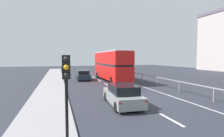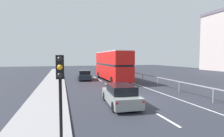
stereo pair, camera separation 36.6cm
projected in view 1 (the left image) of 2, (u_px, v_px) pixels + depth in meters
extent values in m
cube|color=#292B35|center=(135.00, 100.00, 13.57)|extent=(74.29, 120.00, 0.10)
cube|color=gray|center=(47.00, 106.00, 11.60)|extent=(2.94, 80.00, 0.14)
cube|color=silver|center=(170.00, 119.00, 9.27)|extent=(0.16, 2.19, 0.01)
cube|color=silver|center=(136.00, 101.00, 13.26)|extent=(0.16, 2.19, 0.01)
cube|color=silver|center=(118.00, 91.00, 17.25)|extent=(0.16, 2.19, 0.01)
cube|color=silver|center=(107.00, 85.00, 21.25)|extent=(0.16, 2.19, 0.01)
cube|color=silver|center=(99.00, 80.00, 25.24)|extent=(0.16, 2.19, 0.01)
cube|color=silver|center=(93.00, 77.00, 29.24)|extent=(0.16, 2.19, 0.01)
cube|color=silver|center=(89.00, 75.00, 33.23)|extent=(0.16, 2.19, 0.01)
cube|color=silver|center=(86.00, 73.00, 37.22)|extent=(0.16, 2.19, 0.01)
cube|color=silver|center=(83.00, 72.00, 41.22)|extent=(0.16, 2.19, 0.01)
cube|color=silver|center=(130.00, 82.00, 23.20)|extent=(0.12, 46.00, 0.01)
cube|color=#96929D|center=(142.00, 74.00, 23.66)|extent=(0.08, 42.00, 0.08)
cylinder|color=#96929D|center=(214.00, 95.00, 12.79)|extent=(0.10, 0.10, 1.06)
cylinder|color=#96929D|center=(179.00, 87.00, 16.43)|extent=(0.10, 0.10, 1.06)
cylinder|color=#96929D|center=(157.00, 82.00, 20.06)|extent=(0.10, 0.10, 1.06)
cylinder|color=#96929D|center=(142.00, 78.00, 23.69)|extent=(0.10, 0.10, 1.06)
cylinder|color=#96929D|center=(131.00, 75.00, 27.33)|extent=(0.10, 0.10, 1.06)
cylinder|color=#96929D|center=(122.00, 73.00, 30.96)|extent=(0.10, 0.10, 1.06)
cylinder|color=#96929D|center=(115.00, 72.00, 34.59)|extent=(0.10, 0.10, 1.06)
cylinder|color=#96929D|center=(110.00, 70.00, 38.23)|extent=(0.10, 0.10, 1.06)
cylinder|color=#96929D|center=(105.00, 69.00, 41.86)|extent=(0.10, 0.10, 1.06)
cube|color=red|center=(111.00, 72.00, 24.97)|extent=(2.63, 10.40, 1.90)
cube|color=black|center=(111.00, 64.00, 24.91)|extent=(2.64, 9.99, 0.24)
cube|color=red|center=(111.00, 58.00, 24.85)|extent=(2.63, 10.40, 1.64)
cube|color=silver|center=(111.00, 52.00, 24.80)|extent=(2.58, 10.19, 0.10)
cube|color=black|center=(102.00, 69.00, 29.84)|extent=(2.18, 0.08, 1.33)
cube|color=yellow|center=(102.00, 56.00, 29.70)|extent=(1.45, 0.07, 0.28)
cylinder|color=black|center=(98.00, 75.00, 28.24)|extent=(0.30, 1.01, 1.00)
cylinder|color=black|center=(110.00, 75.00, 28.95)|extent=(0.30, 1.01, 1.00)
cylinder|color=black|center=(112.00, 81.00, 21.29)|extent=(0.30, 1.01, 1.00)
cylinder|color=black|center=(128.00, 80.00, 22.00)|extent=(0.30, 1.01, 1.00)
cube|color=gray|center=(122.00, 97.00, 12.16)|extent=(2.08, 4.53, 0.71)
cube|color=black|center=(123.00, 89.00, 11.90)|extent=(1.75, 2.53, 0.57)
cube|color=red|center=(120.00, 103.00, 9.83)|extent=(0.16, 0.07, 0.12)
cube|color=red|center=(146.00, 102.00, 10.23)|extent=(0.16, 0.07, 0.12)
cylinder|color=black|center=(106.00, 96.00, 13.43)|extent=(0.24, 0.65, 0.64)
cylinder|color=black|center=(126.00, 95.00, 13.84)|extent=(0.24, 0.65, 0.64)
cylinder|color=black|center=(117.00, 107.00, 10.50)|extent=(0.24, 0.65, 0.64)
cylinder|color=black|center=(142.00, 105.00, 10.91)|extent=(0.24, 0.65, 0.64)
cylinder|color=black|center=(67.00, 98.00, 6.53)|extent=(0.12, 0.12, 3.28)
cube|color=black|center=(66.00, 67.00, 6.45)|extent=(0.30, 0.30, 0.90)
sphere|color=black|center=(66.00, 59.00, 6.27)|extent=(0.20, 0.20, 0.20)
sphere|color=orange|center=(66.00, 67.00, 6.29)|extent=(0.20, 0.20, 0.20)
sphere|color=black|center=(66.00, 75.00, 6.31)|extent=(0.20, 0.20, 0.20)
cube|color=#1C2A37|center=(83.00, 76.00, 25.84)|extent=(1.96, 4.30, 0.70)
cube|color=black|center=(83.00, 72.00, 25.59)|extent=(1.67, 2.39, 0.58)
cube|color=red|center=(79.00, 77.00, 23.61)|extent=(0.16, 0.07, 0.12)
cube|color=red|center=(90.00, 77.00, 24.02)|extent=(0.16, 0.07, 0.12)
cylinder|color=black|center=(77.00, 77.00, 27.00)|extent=(0.23, 0.65, 0.64)
cylinder|color=black|center=(87.00, 77.00, 27.42)|extent=(0.23, 0.65, 0.64)
cylinder|color=black|center=(78.00, 79.00, 24.28)|extent=(0.23, 0.65, 0.64)
cylinder|color=black|center=(90.00, 79.00, 24.70)|extent=(0.23, 0.65, 0.64)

